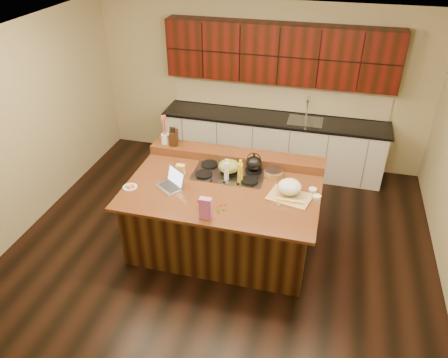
# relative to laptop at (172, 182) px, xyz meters

# --- Properties ---
(room) EXTENTS (5.52, 5.02, 2.72)m
(room) POSITION_rel_laptop_xyz_m (0.61, 0.16, 0.37)
(room) COLOR black
(room) RESTS_ON ground
(island) EXTENTS (2.40, 1.60, 0.92)m
(island) POSITION_rel_laptop_xyz_m (0.61, 0.16, -0.52)
(island) COLOR black
(island) RESTS_ON ground
(back_ledge) EXTENTS (2.40, 0.30, 0.12)m
(back_ledge) POSITION_rel_laptop_xyz_m (0.61, 0.86, -0.00)
(back_ledge) COLOR black
(back_ledge) RESTS_ON island
(cooktop) EXTENTS (0.92, 0.52, 0.05)m
(cooktop) POSITION_rel_laptop_xyz_m (0.61, 0.46, -0.04)
(cooktop) COLOR gray
(cooktop) RESTS_ON island
(back_counter) EXTENTS (3.70, 0.66, 2.40)m
(back_counter) POSITION_rel_laptop_xyz_m (0.91, 2.38, 0.00)
(back_counter) COLOR silver
(back_counter) RESTS_ON ground
(kettle) EXTENTS (0.24, 0.24, 0.18)m
(kettle) POSITION_rel_laptop_xyz_m (0.91, 0.59, 0.08)
(kettle) COLOR black
(kettle) RESTS_ON cooktop
(green_bowl) EXTENTS (0.36, 0.36, 0.15)m
(green_bowl) POSITION_rel_laptop_xyz_m (0.61, 0.46, 0.06)
(green_bowl) COLOR olive
(green_bowl) RESTS_ON cooktop
(laptop) EXTENTS (0.41, 0.40, 0.22)m
(laptop) POSITION_rel_laptop_xyz_m (0.00, 0.00, 0.00)
(laptop) COLOR #B7B7BC
(laptop) RESTS_ON island
(oil_bottle) EXTENTS (0.09, 0.09, 0.27)m
(oil_bottle) POSITION_rel_laptop_xyz_m (0.79, 0.31, 0.07)
(oil_bottle) COLOR gold
(oil_bottle) RESTS_ON island
(vinegar_bottle) EXTENTS (0.08, 0.08, 0.25)m
(vinegar_bottle) POSITION_rel_laptop_xyz_m (0.61, 0.32, 0.06)
(vinegar_bottle) COLOR silver
(vinegar_bottle) RESTS_ON island
(wooden_tray) EXTENTS (0.56, 0.46, 0.20)m
(wooden_tray) POSITION_rel_laptop_xyz_m (1.43, 0.17, 0.03)
(wooden_tray) COLOR tan
(wooden_tray) RESTS_ON island
(ramekin_a) EXTENTS (0.12, 0.12, 0.04)m
(ramekin_a) POSITION_rel_laptop_xyz_m (1.40, 0.21, -0.04)
(ramekin_a) COLOR white
(ramekin_a) RESTS_ON island
(ramekin_b) EXTENTS (0.11, 0.11, 0.04)m
(ramekin_b) POSITION_rel_laptop_xyz_m (1.76, 0.18, -0.04)
(ramekin_b) COLOR white
(ramekin_b) RESTS_ON island
(ramekin_c) EXTENTS (0.11, 0.11, 0.04)m
(ramekin_c) POSITION_rel_laptop_xyz_m (1.70, 0.32, -0.04)
(ramekin_c) COLOR white
(ramekin_c) RESTS_ON island
(strainer_bowl) EXTENTS (0.25, 0.25, 0.09)m
(strainer_bowl) POSITION_rel_laptop_xyz_m (1.18, 0.54, -0.02)
(strainer_bowl) COLOR #996B3F
(strainer_bowl) RESTS_ON island
(kitchen_timer) EXTENTS (0.09, 0.09, 0.07)m
(kitchen_timer) POSITION_rel_laptop_xyz_m (1.33, -0.08, -0.03)
(kitchen_timer) COLOR silver
(kitchen_timer) RESTS_ON island
(pink_bag) EXTENTS (0.14, 0.07, 0.26)m
(pink_bag) POSITION_rel_laptop_xyz_m (0.59, -0.51, 0.07)
(pink_bag) COLOR #CB5FA8
(pink_bag) RESTS_ON island
(candy_plate) EXTENTS (0.21, 0.21, 0.01)m
(candy_plate) POSITION_rel_laptop_xyz_m (-0.50, -0.15, -0.05)
(candy_plate) COLOR white
(candy_plate) RESTS_ON island
(package_box) EXTENTS (0.11, 0.08, 0.15)m
(package_box) POSITION_rel_laptop_xyz_m (0.01, 0.28, 0.02)
(package_box) COLOR #F6B457
(package_box) RESTS_ON island
(utensil_crock) EXTENTS (0.15, 0.15, 0.14)m
(utensil_crock) POSITION_rel_laptop_xyz_m (-0.41, 0.86, 0.13)
(utensil_crock) COLOR white
(utensil_crock) RESTS_ON back_ledge
(knife_block) EXTENTS (0.14, 0.19, 0.20)m
(knife_block) POSITION_rel_laptop_xyz_m (-0.28, 0.86, 0.16)
(knife_block) COLOR black
(knife_block) RESTS_ON back_ledge
(gumdrop_0) EXTENTS (0.02, 0.02, 0.02)m
(gumdrop_0) POSITION_rel_laptop_xyz_m (0.40, -0.23, -0.05)
(gumdrop_0) COLOR red
(gumdrop_0) RESTS_ON island
(gumdrop_1) EXTENTS (0.02, 0.02, 0.02)m
(gumdrop_1) POSITION_rel_laptop_xyz_m (0.67, -0.33, -0.05)
(gumdrop_1) COLOR #198C26
(gumdrop_1) RESTS_ON island
(gumdrop_2) EXTENTS (0.02, 0.02, 0.02)m
(gumdrop_2) POSITION_rel_laptop_xyz_m (0.74, -0.23, -0.05)
(gumdrop_2) COLOR red
(gumdrop_2) RESTS_ON island
(gumdrop_3) EXTENTS (0.02, 0.02, 0.02)m
(gumdrop_3) POSITION_rel_laptop_xyz_m (0.70, -0.39, -0.05)
(gumdrop_3) COLOR #198C26
(gumdrop_3) RESTS_ON island
(gumdrop_4) EXTENTS (0.02, 0.02, 0.02)m
(gumdrop_4) POSITION_rel_laptop_xyz_m (0.60, -0.27, -0.05)
(gumdrop_4) COLOR red
(gumdrop_4) RESTS_ON island
(gumdrop_5) EXTENTS (0.02, 0.02, 0.02)m
(gumdrop_5) POSITION_rel_laptop_xyz_m (0.69, -0.36, -0.05)
(gumdrop_5) COLOR #198C26
(gumdrop_5) RESTS_ON island
(gumdrop_6) EXTENTS (0.02, 0.02, 0.02)m
(gumdrop_6) POSITION_rel_laptop_xyz_m (0.44, -0.33, -0.05)
(gumdrop_6) COLOR red
(gumdrop_6) RESTS_ON island
(gumdrop_7) EXTENTS (0.02, 0.02, 0.02)m
(gumdrop_7) POSITION_rel_laptop_xyz_m (0.51, -0.29, -0.05)
(gumdrop_7) COLOR #198C26
(gumdrop_7) RESTS_ON island
(gumdrop_8) EXTENTS (0.02, 0.02, 0.02)m
(gumdrop_8) POSITION_rel_laptop_xyz_m (0.69, -0.24, -0.05)
(gumdrop_8) COLOR red
(gumdrop_8) RESTS_ON island
(gumdrop_9) EXTENTS (0.02, 0.02, 0.02)m
(gumdrop_9) POSITION_rel_laptop_xyz_m (0.74, -0.32, -0.05)
(gumdrop_9) COLOR #198C26
(gumdrop_9) RESTS_ON island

